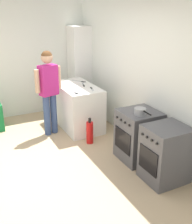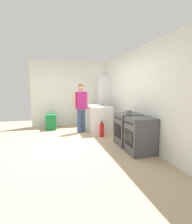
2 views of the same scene
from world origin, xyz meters
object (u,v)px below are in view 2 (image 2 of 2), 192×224
Objects in this scene: fire_extinguisher at (102,130)px; person at (81,104)px; knife_utility at (106,106)px; larder_cabinet at (103,101)px; pot at (128,112)px; oven_right at (141,136)px; knife_chef at (102,105)px; recycling_crate_upper at (51,118)px; knife_bread at (101,105)px; recycling_crate_lower at (51,125)px; knife_paring at (95,107)px; oven_left at (128,129)px.

person is at bearing -144.88° from fire_extinguisher.
larder_cabinet is (-1.32, 0.31, 0.10)m from knife_utility.
knife_utility is at bearing -174.96° from pot.
oven_right is 2.32× the size of pot.
fire_extinguisher is (0.82, -0.25, -0.69)m from knife_chef.
fire_extinguisher is 2.15m from recycling_crate_upper.
pot is 2.11m from knife_bread.
person is 1.39m from recycling_crate_upper.
person is 3.20× the size of recycling_crate_lower.
fire_extinguisher is at bearing -162.93° from oven_right.
knife_utility is at bearing 3.75° from knife_chef.
recycling_crate_upper is at bearing -142.26° from pot.
knife_paring is 0.55m from person.
larder_cabinet reaches higher than oven_left.
pot is at bearing 37.74° from recycling_crate_upper.
person is at bearing -152.01° from pot.
oven_left is at bearing 31.80° from person.
person reaches higher than fire_extinguisher.
knife_utility and knife_bread have the same top height.
knife_utility is 0.87m from fire_extinguisher.
fire_extinguisher reaches higher than recycling_crate_lower.
larder_cabinet is at bearing 153.64° from knife_paring.
larder_cabinet is (-2.65, 0.10, 0.57)m from oven_left.
knife_paring reaches higher than oven_right.
larder_cabinet is at bearing 160.87° from knife_chef.
oven_left is at bearing 180.00° from oven_right.
oven_right is 1.63× the size of recycling_crate_lower.
knife_chef is at bearing -174.49° from oven_right.
knife_bread is 0.16× the size of larder_cabinet.
recycling_crate_upper is (-0.76, -1.01, -0.58)m from person.
recycling_crate_upper is at bearing -146.72° from oven_right.
oven_left is 2.79× the size of knife_chef.
knife_bread is 0.60× the size of recycling_crate_lower.
knife_bread reaches higher than recycling_crate_lower.
knife_paring is at bearing -153.73° from oven_left.
knife_paring is 1.96m from recycling_crate_lower.
pot is at bearing 5.04° from knife_utility.
knife_paring is at bearing -26.36° from larder_cabinet.
knife_paring and knife_bread have the same top height.
knife_paring is 0.13× the size of person.
knife_utility reaches higher than oven_left.
knife_chef is 0.60m from knife_paring.
oven_left is at bearing -2.20° from larder_cabinet.
knife_utility is at bearing -171.22° from oven_left.
knife_utility is 0.80× the size of knife_bread.
knife_chef and knife_bread have the same top height.
pot reaches higher than knife_chef.
recycling_crate_upper is (-1.03, -1.80, -0.48)m from knife_utility.
knife_utility is at bearing 149.58° from fire_extinguisher.
oven_left is 1.45m from knife_paring.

